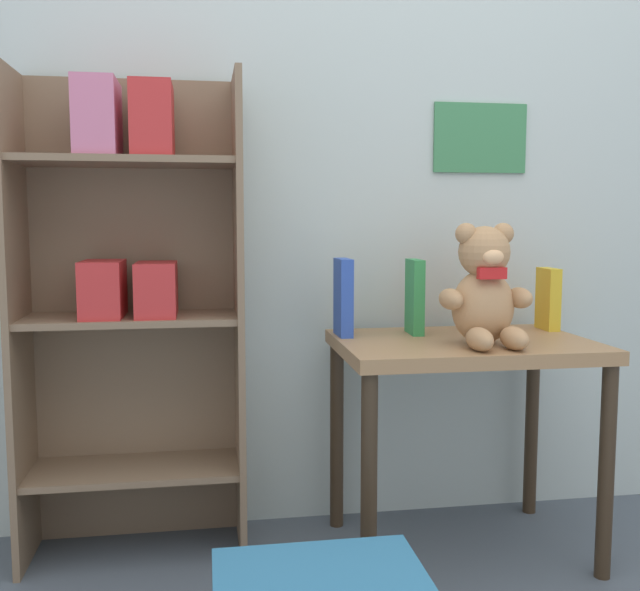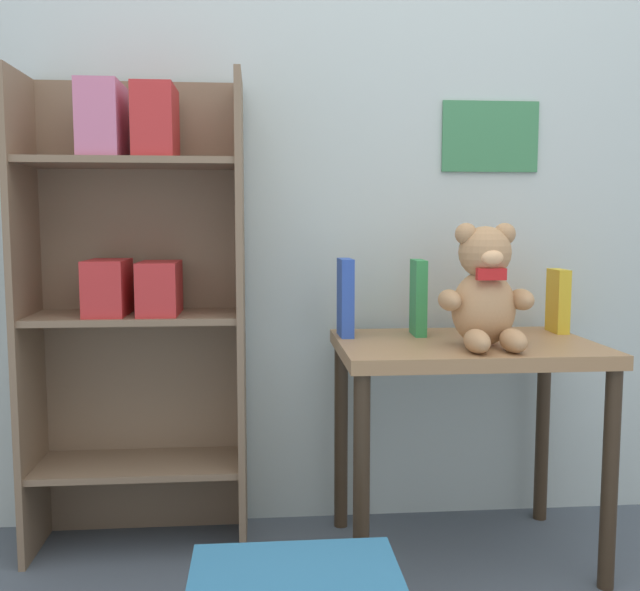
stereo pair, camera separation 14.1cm
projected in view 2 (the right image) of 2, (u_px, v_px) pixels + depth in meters
wall_back at (395, 107)px, 2.13m from camera, size 4.80×0.07×2.50m
bookshelf_side at (136, 282)px, 1.97m from camera, size 0.59×0.26×1.30m
display_table at (465, 373)px, 1.91m from camera, size 0.68×0.48×0.59m
teddy_bear at (485, 291)px, 1.80m from camera, size 0.24×0.22×0.31m
book_standing_blue at (345, 297)px, 1.97m from camera, size 0.04×0.11×0.22m
book_standing_green at (418, 298)px, 1.99m from camera, size 0.04×0.11×0.21m
book_standing_red at (490, 290)px, 2.01m from camera, size 0.03×0.12×0.25m
book_standing_yellow at (558, 301)px, 2.04m from camera, size 0.04×0.10×0.18m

